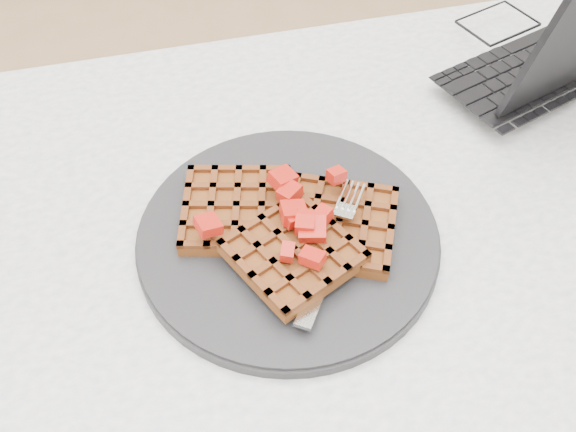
# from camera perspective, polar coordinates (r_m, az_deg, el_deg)

# --- Properties ---
(table) EXTENTS (1.20, 0.80, 0.75)m
(table) POSITION_cam_1_polar(r_m,az_deg,el_deg) (0.74, 4.95, -8.93)
(table) COLOR silver
(table) RESTS_ON ground
(plate) EXTENTS (0.31, 0.31, 0.02)m
(plate) POSITION_cam_1_polar(r_m,az_deg,el_deg) (0.65, 0.00, -1.83)
(plate) COLOR black
(plate) RESTS_ON table
(waffles) EXTENTS (0.23, 0.21, 0.03)m
(waffles) POSITION_cam_1_polar(r_m,az_deg,el_deg) (0.63, 0.10, -1.00)
(waffles) COLOR brown
(waffles) RESTS_ON plate
(strawberry_pile) EXTENTS (0.15, 0.15, 0.02)m
(strawberry_pile) POSITION_cam_1_polar(r_m,az_deg,el_deg) (0.62, 0.00, 0.85)
(strawberry_pile) COLOR #920803
(strawberry_pile) RESTS_ON waffles
(fork) EXTENTS (0.12, 0.16, 0.02)m
(fork) POSITION_cam_1_polar(r_m,az_deg,el_deg) (0.62, 4.13, -2.83)
(fork) COLOR silver
(fork) RESTS_ON plate
(laptop) EXTENTS (0.36, 0.31, 0.22)m
(laptop) POSITION_cam_1_polar(r_m,az_deg,el_deg) (0.91, 21.88, 14.03)
(laptop) COLOR black
(laptop) RESTS_ON table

